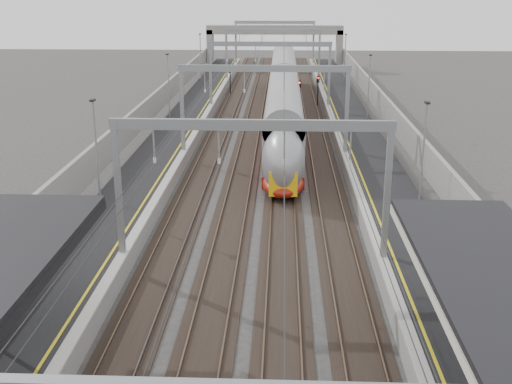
{
  "coord_description": "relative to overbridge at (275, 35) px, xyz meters",
  "views": [
    {
      "loc": [
        1.38,
        -6.45,
        13.49
      ],
      "look_at": [
        0.0,
        26.96,
        2.53
      ],
      "focal_mm": 45.0,
      "sensor_mm": 36.0,
      "label": 1
    }
  ],
  "objects": [
    {
      "name": "wall_right",
      "position": [
        11.2,
        -55.0,
        -3.71
      ],
      "size": [
        0.3,
        120.0,
        3.2
      ],
      "primitive_type": "cube",
      "color": "gray",
      "rests_on": "ground"
    },
    {
      "name": "tracks",
      "position": [
        0.0,
        -55.0,
        -5.26
      ],
      "size": [
        11.4,
        140.0,
        0.2
      ],
      "color": "black",
      "rests_on": "ground"
    },
    {
      "name": "platform_right",
      "position": [
        8.0,
        -55.0,
        -4.81
      ],
      "size": [
        4.0,
        120.0,
        1.0
      ],
      "primitive_type": "cube",
      "color": "black",
      "rests_on": "ground"
    },
    {
      "name": "overhead_line",
      "position": [
        0.0,
        -48.38,
        0.83
      ],
      "size": [
        13.0,
        140.0,
        6.6
      ],
      "color": "gray",
      "rests_on": "platform_left"
    },
    {
      "name": "wall_left",
      "position": [
        -11.2,
        -55.0,
        -3.71
      ],
      "size": [
        0.3,
        120.0,
        3.2
      ],
      "primitive_type": "cube",
      "color": "gray",
      "rests_on": "ground"
    },
    {
      "name": "train",
      "position": [
        1.5,
        -43.56,
        -3.09
      ],
      "size": [
        2.88,
        52.39,
        4.54
      ],
      "color": "#9E1B0E",
      "rests_on": "ground"
    },
    {
      "name": "signal_green",
      "position": [
        -5.2,
        -25.87,
        -2.89
      ],
      "size": [
        0.32,
        0.32,
        3.48
      ],
      "color": "black",
      "rests_on": "ground"
    },
    {
      "name": "signal_red_near",
      "position": [
        3.2,
        -37.33,
        -2.89
      ],
      "size": [
        0.32,
        0.32,
        3.48
      ],
      "color": "black",
      "rests_on": "ground"
    },
    {
      "name": "overbridge",
      "position": [
        0.0,
        0.0,
        0.0
      ],
      "size": [
        22.0,
        2.2,
        6.9
      ],
      "color": "gray",
      "rests_on": "ground"
    },
    {
      "name": "platform_left",
      "position": [
        -8.0,
        -55.0,
        -4.81
      ],
      "size": [
        4.0,
        120.0,
        1.0
      ],
      "primitive_type": "cube",
      "color": "black",
      "rests_on": "ground"
    },
    {
      "name": "signal_red_far",
      "position": [
        5.4,
        -33.56,
        -2.89
      ],
      "size": [
        0.32,
        0.32,
        3.48
      ],
      "color": "black",
      "rests_on": "ground"
    }
  ]
}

